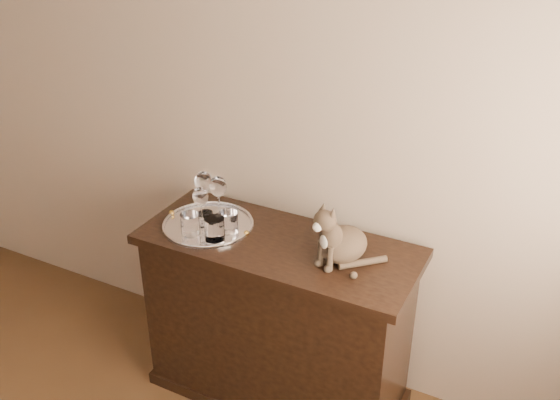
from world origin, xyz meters
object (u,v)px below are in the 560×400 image
(cat, at_px, (344,229))
(tray, at_px, (208,225))
(tumbler_a, at_px, (215,229))
(tumbler_b, at_px, (190,224))
(wine_glass_b, at_px, (219,197))
(wine_glass_a, at_px, (204,193))
(wine_glass_d, at_px, (201,206))
(sideboard, at_px, (278,322))
(tumbler_c, at_px, (229,222))

(cat, bearing_deg, tray, -155.51)
(tumbler_a, relative_size, tumbler_b, 1.04)
(wine_glass_b, relative_size, cat, 0.73)
(tumbler_b, bearing_deg, wine_glass_a, 102.94)
(wine_glass_a, bearing_deg, tray, -50.41)
(wine_glass_d, xyz_separation_m, cat, (0.65, 0.04, 0.04))
(sideboard, bearing_deg, tumbler_c, -173.43)
(tray, bearing_deg, cat, 2.57)
(wine_glass_a, distance_m, wine_glass_d, 0.10)
(tumbler_c, bearing_deg, wine_glass_b, 140.40)
(wine_glass_b, bearing_deg, wine_glass_d, -111.40)
(sideboard, distance_m, wine_glass_a, 0.67)
(wine_glass_b, bearing_deg, tumbler_b, -101.17)
(wine_glass_a, distance_m, cat, 0.69)
(wine_glass_b, distance_m, tumbler_b, 0.19)
(tumbler_b, height_order, tumbler_c, tumbler_b)
(wine_glass_d, xyz_separation_m, tumbler_c, (0.13, 0.01, -0.04))
(wine_glass_d, bearing_deg, tumbler_a, -33.51)
(wine_glass_d, bearing_deg, tumbler_c, 2.46)
(wine_glass_d, relative_size, cat, 0.65)
(wine_glass_d, bearing_deg, wine_glass_b, 68.60)
(sideboard, height_order, wine_glass_a, wine_glass_a)
(wine_glass_a, bearing_deg, tumbler_b, -77.06)
(wine_glass_b, xyz_separation_m, tumbler_b, (-0.03, -0.18, -0.05))
(wine_glass_d, bearing_deg, sideboard, 5.03)
(sideboard, xyz_separation_m, cat, (0.29, 0.01, 0.56))
(wine_glass_a, xyz_separation_m, tumbler_b, (0.04, -0.18, -0.06))
(sideboard, relative_size, tumbler_a, 12.32)
(sideboard, bearing_deg, wine_glass_b, 169.97)
(wine_glass_a, bearing_deg, sideboard, -8.07)
(wine_glass_b, distance_m, wine_glass_d, 0.10)
(tumbler_a, distance_m, tumbler_c, 0.08)
(tray, bearing_deg, tumbler_b, -104.38)
(wine_glass_d, height_order, tumbler_a, wine_glass_d)
(sideboard, height_order, tumbler_a, tumbler_a)
(tumbler_a, bearing_deg, wine_glass_b, 116.13)
(sideboard, xyz_separation_m, tumbler_a, (-0.24, -0.11, 0.48))
(wine_glass_b, xyz_separation_m, tumbler_c, (0.10, -0.08, -0.06))
(tray, relative_size, wine_glass_b, 1.98)
(tumbler_b, distance_m, tumbler_c, 0.16)
(wine_glass_a, bearing_deg, tumbler_a, -46.52)
(tray, xyz_separation_m, wine_glass_a, (-0.07, 0.08, 0.11))
(sideboard, xyz_separation_m, wine_glass_b, (-0.32, 0.06, 0.53))
(tumbler_a, bearing_deg, sideboard, 24.08)
(wine_glass_b, distance_m, tumbler_c, 0.14)
(tumbler_c, bearing_deg, tray, 178.18)
(sideboard, height_order, tumbler_c, tumbler_c)
(tumbler_b, bearing_deg, wine_glass_b, 78.83)
(cat, bearing_deg, tumbler_b, -147.19)
(tumbler_b, xyz_separation_m, tumbler_c, (0.13, 0.09, -0.00))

